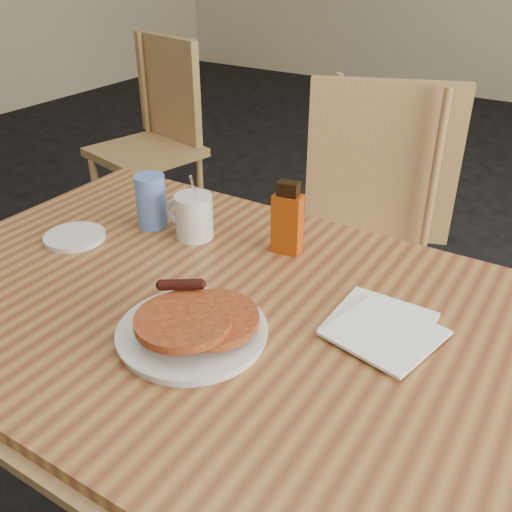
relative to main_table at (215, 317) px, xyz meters
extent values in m
cube|color=olive|center=(0.00, 0.00, 0.02)|extent=(1.31, 0.88, 0.04)
cube|color=#AB7B50|center=(0.00, 0.00, 0.00)|extent=(1.35, 0.92, 0.02)
cube|color=#AB7B50|center=(0.00, 0.66, -0.22)|extent=(0.59, 0.59, 0.04)
cube|color=#AB7B50|center=(0.00, 0.87, 0.05)|extent=(0.44, 0.20, 0.50)
cylinder|color=#AB7B50|center=(-0.18, 0.48, -0.48)|extent=(0.04, 0.04, 0.47)
cylinder|color=#AB7B50|center=(0.19, 0.84, -0.48)|extent=(0.04, 0.04, 0.47)
cube|color=#AB7B50|center=(-1.27, 1.17, -0.24)|extent=(0.52, 0.52, 0.04)
cube|color=#AB7B50|center=(-1.27, 1.36, 0.02)|extent=(0.43, 0.14, 0.48)
cylinder|color=#AB7B50|center=(-1.44, 0.99, -0.49)|extent=(0.04, 0.04, 0.45)
cylinder|color=#AB7B50|center=(-1.09, 1.34, -0.49)|extent=(0.04, 0.04, 0.45)
cylinder|color=silver|center=(0.04, -0.11, 0.05)|extent=(0.26, 0.26, 0.02)
cylinder|color=silver|center=(0.04, -0.11, 0.06)|extent=(0.27, 0.27, 0.01)
cylinder|color=#A64B22|center=(0.01, -0.10, 0.06)|extent=(0.17, 0.17, 0.01)
cylinder|color=#A64B22|center=(0.06, -0.10, 0.08)|extent=(0.17, 0.17, 0.01)
cylinder|color=#A64B22|center=(0.04, -0.14, 0.09)|extent=(0.17, 0.17, 0.01)
cylinder|color=black|center=(-0.01, -0.08, 0.11)|extent=(0.08, 0.06, 0.02)
cylinder|color=silver|center=(-0.19, 0.19, 0.09)|extent=(0.09, 0.09, 0.10)
torus|color=silver|center=(-0.24, 0.19, 0.09)|extent=(0.07, 0.01, 0.07)
cylinder|color=black|center=(-0.19, 0.19, 0.14)|extent=(0.08, 0.08, 0.01)
cylinder|color=silver|center=(-0.18, 0.19, 0.13)|extent=(0.01, 0.05, 0.15)
cube|color=maroon|center=(0.02, 0.25, 0.11)|extent=(0.07, 0.05, 0.14)
cube|color=black|center=(0.02, 0.25, 0.19)|extent=(0.05, 0.04, 0.03)
cube|color=white|center=(0.30, 0.10, 0.04)|extent=(0.17, 0.17, 0.01)
cube|color=white|center=(0.32, 0.07, 0.05)|extent=(0.20, 0.20, 0.01)
cylinder|color=#577DCC|center=(-0.32, 0.18, 0.10)|extent=(0.08, 0.08, 0.13)
cylinder|color=silver|center=(-0.42, 0.03, 0.05)|extent=(0.16, 0.16, 0.01)
camera|label=1|loc=(0.56, -0.73, 0.66)|focal=40.00mm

